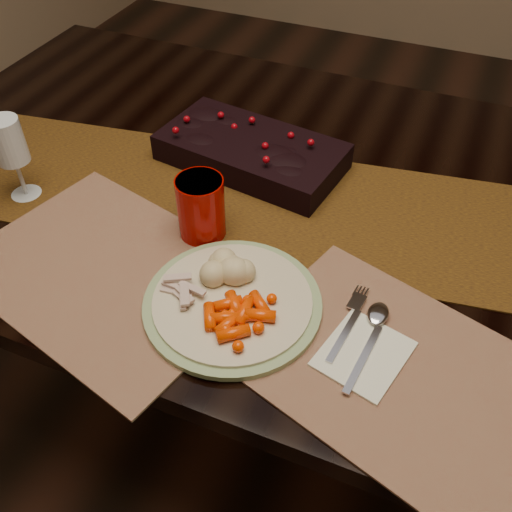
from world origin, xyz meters
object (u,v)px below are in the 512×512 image
at_px(dining_table, 300,319).
at_px(turkey_shreds, 182,290).
at_px(baby_carrots, 242,319).
at_px(red_cup, 201,207).
at_px(placemat_main, 394,369).
at_px(centerpiece, 251,148).
at_px(wine_glass, 14,159).
at_px(dinner_plate, 232,302).
at_px(napkin, 364,354).
at_px(mashed_potatoes, 227,266).

bearing_deg(dining_table, turkey_shreds, -106.59).
relative_size(baby_carrots, turkey_shreds, 1.54).
bearing_deg(red_cup, placemat_main, -22.27).
height_order(centerpiece, wine_glass, wine_glass).
distance_m(dinner_plate, wine_glass, 0.50).
distance_m(placemat_main, red_cup, 0.42).
distance_m(centerpiece, dinner_plate, 0.39).
bearing_deg(dining_table, baby_carrots, -88.33).
height_order(turkey_shreds, napkin, turkey_shreds).
relative_size(mashed_potatoes, red_cup, 0.76).
bearing_deg(centerpiece, red_cup, -89.22).
height_order(dining_table, red_cup, red_cup).
bearing_deg(dinner_plate, mashed_potatoes, 122.54).
xyz_separation_m(baby_carrots, red_cup, (-0.15, 0.18, 0.03)).
xyz_separation_m(centerpiece, mashed_potatoes, (0.10, -0.32, 0.00)).
xyz_separation_m(centerpiece, placemat_main, (0.38, -0.39, -0.04)).
bearing_deg(placemat_main, napkin, -169.87).
bearing_deg(red_cup, turkey_shreds, -74.83).
xyz_separation_m(dining_table, centerpiece, (-0.15, 0.05, 0.41)).
bearing_deg(turkey_shreds, placemat_main, 0.31).
xyz_separation_m(centerpiece, wine_glass, (-0.36, -0.26, 0.04)).
relative_size(baby_carrots, wine_glass, 0.72).
bearing_deg(dinner_plate, red_cup, 131.04).
bearing_deg(dining_table, wine_glass, -157.71).
bearing_deg(mashed_potatoes, napkin, -12.88).
bearing_deg(baby_carrots, mashed_potatoes, 126.51).
bearing_deg(dining_table, centerpiece, 160.46).
bearing_deg(placemat_main, mashed_potatoes, -174.50).
bearing_deg(wine_glass, napkin, -9.69).
relative_size(napkin, wine_glass, 0.79).
bearing_deg(centerpiece, napkin, -48.33).
xyz_separation_m(turkey_shreds, red_cup, (-0.04, 0.16, 0.03)).
xyz_separation_m(centerpiece, turkey_shreds, (0.05, -0.39, -0.01)).
relative_size(dinner_plate, wine_glass, 1.71).
bearing_deg(wine_glass, placemat_main, -9.54).
bearing_deg(napkin, mashed_potatoes, -178.86).
xyz_separation_m(dinner_plate, wine_glass, (-0.48, 0.11, 0.07)).
height_order(napkin, red_cup, red_cup).
bearing_deg(placemat_main, centerpiece, 152.45).
relative_size(dining_table, wine_glass, 10.98).
bearing_deg(mashed_potatoes, baby_carrots, -53.49).
bearing_deg(dinner_plate, turkey_shreds, -165.48).
height_order(mashed_potatoes, red_cup, red_cup).
bearing_deg(napkin, dinner_plate, -169.22).
bearing_deg(turkey_shreds, wine_glass, 162.66).
xyz_separation_m(napkin, wine_glass, (-0.70, 0.12, 0.08)).
distance_m(dining_table, turkey_shreds, 0.53).
bearing_deg(napkin, dining_table, 134.36).
bearing_deg(mashed_potatoes, placemat_main, -11.99).
bearing_deg(baby_carrots, centerpiece, 111.07).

